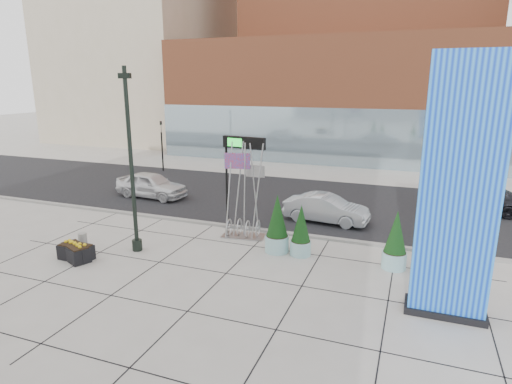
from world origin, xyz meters
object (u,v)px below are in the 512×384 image
(blue_pylon, at_px, (458,196))
(public_art_sculpture, at_px, (244,213))
(car_white_west, at_px, (151,185))
(concrete_bollard, at_px, (83,241))
(car_silver_mid, at_px, (326,209))
(overhead_street_sign, at_px, (241,150))
(lamp_post, at_px, (132,179))

(blue_pylon, height_order, public_art_sculpture, blue_pylon)
(public_art_sculpture, relative_size, car_white_west, 0.97)
(concrete_bollard, distance_m, car_white_west, 8.75)
(car_silver_mid, bearing_deg, overhead_street_sign, 132.30)
(lamp_post, bearing_deg, concrete_bollard, -163.52)
(blue_pylon, xyz_separation_m, public_art_sculpture, (-8.62, 4.20, -2.68))
(concrete_bollard, relative_size, overhead_street_sign, 0.15)
(public_art_sculpture, xyz_separation_m, overhead_street_sign, (-0.42, 0.80, 2.82))
(public_art_sculpture, distance_m, car_white_west, 9.38)
(blue_pylon, relative_size, lamp_post, 1.03)
(blue_pylon, bearing_deg, lamp_post, 175.38)
(blue_pylon, distance_m, overhead_street_sign, 10.33)
(lamp_post, xyz_separation_m, car_white_west, (-4.47, 7.78, -2.38))
(car_silver_mid, bearing_deg, car_white_west, 90.24)
(public_art_sculpture, bearing_deg, concrete_bollard, -154.14)
(concrete_bollard, xyz_separation_m, overhead_street_sign, (5.64, 4.71, 3.65))
(concrete_bollard, relative_size, car_silver_mid, 0.17)
(blue_pylon, bearing_deg, public_art_sculpture, 153.93)
(blue_pylon, distance_m, public_art_sculpture, 9.96)
(lamp_post, distance_m, public_art_sculpture, 5.31)
(lamp_post, bearing_deg, car_white_west, 119.89)
(concrete_bollard, distance_m, car_silver_mid, 11.89)
(blue_pylon, height_order, lamp_post, blue_pylon)
(concrete_bollard, bearing_deg, overhead_street_sign, 39.87)
(blue_pylon, relative_size, concrete_bollard, 11.09)
(lamp_post, xyz_separation_m, concrete_bollard, (-2.34, -0.69, -2.82))
(public_art_sculpture, height_order, overhead_street_sign, overhead_street_sign)
(blue_pylon, distance_m, concrete_bollard, 15.10)
(blue_pylon, relative_size, public_art_sculpture, 1.76)
(overhead_street_sign, xyz_separation_m, car_white_west, (-7.77, 3.76, -3.21))
(car_silver_mid, bearing_deg, concrete_bollard, 134.15)
(public_art_sculpture, distance_m, concrete_bollard, 7.26)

